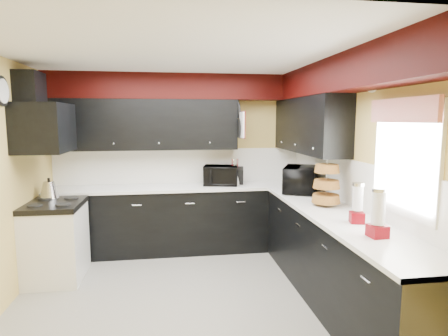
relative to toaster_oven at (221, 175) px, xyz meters
name	(u,v)px	position (x,y,z in m)	size (l,w,h in m)	color
ground	(188,299)	(-0.57, -1.50, -1.08)	(3.60, 3.60, 0.00)	gray
wall_back	(180,162)	(-0.57, 0.30, 0.17)	(3.60, 0.06, 2.50)	#E0C666
wall_right	(353,178)	(1.23, -1.50, 0.17)	(0.06, 3.60, 2.50)	#E0C666
ceiling	(184,54)	(-0.57, -1.50, 1.42)	(3.60, 3.60, 0.06)	white
cab_back	(182,220)	(-0.57, 0.00, -0.63)	(3.60, 0.60, 0.90)	black
cab_right	(336,260)	(0.93, -1.80, -0.63)	(0.60, 3.00, 0.90)	black
counter_back	(181,187)	(-0.57, 0.00, -0.16)	(3.62, 0.64, 0.04)	white
counter_right	(338,216)	(0.93, -1.80, -0.16)	(0.64, 3.02, 0.04)	white
splash_back	(180,166)	(-0.57, 0.29, 0.11)	(3.60, 0.02, 0.50)	white
splash_right	(352,183)	(1.22, -1.50, 0.11)	(0.02, 3.60, 0.50)	white
upper_back	(144,125)	(-1.07, 0.12, 0.72)	(2.60, 0.35, 0.70)	black
upper_right	(308,125)	(1.06, -0.60, 0.72)	(0.35, 1.80, 0.70)	black
soffit_back	(180,87)	(-0.57, 0.12, 1.25)	(3.60, 0.36, 0.35)	black
soffit_right	(350,74)	(1.05, -1.68, 1.25)	(0.36, 3.24, 0.35)	black
stove	(56,243)	(-2.07, -0.75, -0.65)	(0.60, 0.75, 0.86)	white
cooktop	(54,205)	(-2.07, -0.75, -0.19)	(0.62, 0.77, 0.06)	black
hood	(45,128)	(-2.12, -0.75, 0.70)	(0.50, 0.78, 0.55)	black
hood_duct	(30,90)	(-2.25, -0.75, 1.12)	(0.24, 0.40, 0.40)	black
window	(405,159)	(1.22, -2.40, 0.47)	(0.03, 0.86, 0.96)	white
valance	(402,110)	(1.16, -2.40, 0.87)	(0.04, 0.88, 0.20)	red
pan_top	(238,110)	(0.25, 0.05, 0.92)	(0.03, 0.22, 0.40)	black
pan_mid	(240,128)	(0.25, -0.08, 0.67)	(0.03, 0.28, 0.46)	black
pan_low	(236,130)	(0.25, 0.18, 0.64)	(0.03, 0.24, 0.42)	black
cut_board	(242,125)	(0.26, -0.20, 0.72)	(0.03, 0.26, 0.35)	white
baskets	(326,184)	(0.95, -1.45, 0.10)	(0.27, 0.27, 0.50)	brown
clock	(2,91)	(-2.34, -1.25, 1.07)	(0.03, 0.30, 0.30)	black
deco_plate	(373,80)	(1.20, -1.85, 1.17)	(0.03, 0.24, 0.24)	white
toaster_oven	(221,175)	(0.00, 0.00, 0.00)	(0.48, 0.40, 0.28)	black
microwave	(301,179)	(0.95, -0.67, 0.03)	(0.60, 0.40, 0.33)	black
utensil_crock	(235,180)	(0.20, -0.01, -0.07)	(0.14, 0.14, 0.15)	silver
knife_block	(239,176)	(0.27, 0.00, -0.02)	(0.11, 0.15, 0.24)	black
kettle	(49,190)	(-2.19, -0.48, -0.06)	(0.22, 0.22, 0.20)	#A4A4A8
dispenser_a	(357,205)	(0.95, -2.15, 0.03)	(0.12, 0.12, 0.33)	#62000E
dispenser_b	(378,215)	(0.91, -2.56, 0.04)	(0.13, 0.13, 0.37)	#6C000C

